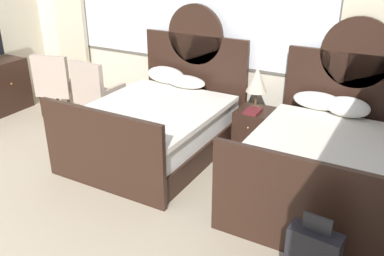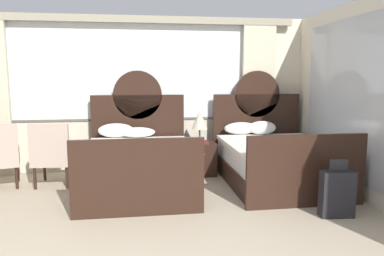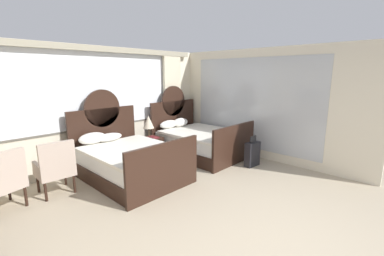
# 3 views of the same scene
# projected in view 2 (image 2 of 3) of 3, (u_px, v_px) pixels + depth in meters

# --- Properties ---
(wall_back_window) EXTENTS (6.24, 0.22, 2.70)m
(wall_back_window) POSITION_uv_depth(u_px,v_px,m) (131.00, 88.00, 6.37)
(wall_back_window) COLOR beige
(wall_back_window) RESTS_ON ground_plane
(bed_near_window) EXTENTS (1.59, 2.13, 1.76)m
(bed_near_window) POSITION_uv_depth(u_px,v_px,m) (138.00, 164.00, 5.39)
(bed_near_window) COLOR black
(bed_near_window) RESTS_ON ground_plane
(bed_near_mirror) EXTENTS (1.59, 2.13, 1.76)m
(bed_near_mirror) POSITION_uv_depth(u_px,v_px,m) (275.00, 159.00, 5.69)
(bed_near_mirror) COLOR black
(bed_near_mirror) RESTS_ON ground_plane
(nightstand_between_beds) EXTENTS (0.45, 0.48, 0.55)m
(nightstand_between_beds) POSITION_uv_depth(u_px,v_px,m) (202.00, 158.00, 6.19)
(nightstand_between_beds) COLOR black
(nightstand_between_beds) RESTS_ON ground_plane
(table_lamp_on_nightstand) EXTENTS (0.27, 0.27, 0.55)m
(table_lamp_on_nightstand) POSITION_uv_depth(u_px,v_px,m) (200.00, 120.00, 6.14)
(table_lamp_on_nightstand) COLOR brown
(table_lamp_on_nightstand) RESTS_ON nightstand_between_beds
(book_on_nightstand) EXTENTS (0.18, 0.26, 0.03)m
(book_on_nightstand) POSITION_uv_depth(u_px,v_px,m) (202.00, 142.00, 6.06)
(book_on_nightstand) COLOR maroon
(book_on_nightstand) RESTS_ON nightstand_between_beds
(armchair_by_window_left) EXTENTS (0.59, 0.59, 0.98)m
(armchair_by_window_left) POSITION_uv_depth(u_px,v_px,m) (53.00, 153.00, 5.49)
(armchair_by_window_left) COLOR #B29E8E
(armchair_by_window_left) RESTS_ON ground_plane
(suitcase_on_floor) EXTENTS (0.41, 0.20, 0.70)m
(suitcase_on_floor) POSITION_uv_depth(u_px,v_px,m) (337.00, 193.00, 4.32)
(suitcase_on_floor) COLOR black
(suitcase_on_floor) RESTS_ON ground_plane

